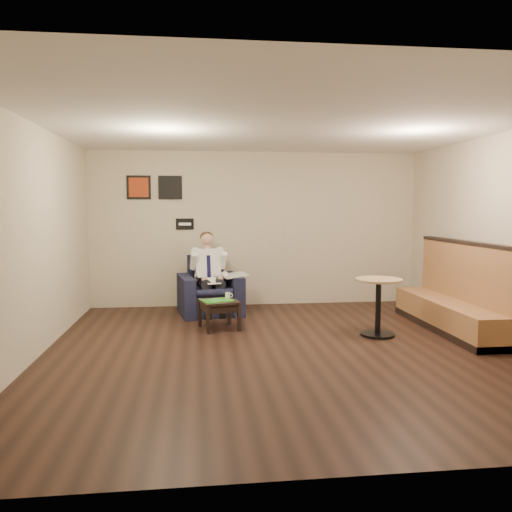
{
  "coord_description": "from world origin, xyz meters",
  "views": [
    {
      "loc": [
        -1.08,
        -6.09,
        1.8
      ],
      "look_at": [
        -0.22,
        1.2,
        1.08
      ],
      "focal_mm": 35.0,
      "sensor_mm": 36.0,
      "label": 1
    }
  ],
  "objects": [
    {
      "name": "wall_back",
      "position": [
        0.0,
        3.0,
        1.4
      ],
      "size": [
        6.0,
        0.02,
        2.8
      ],
      "primitive_type": "cube",
      "color": "beige",
      "rests_on": "ground"
    },
    {
      "name": "armchair",
      "position": [
        -0.88,
        2.29,
        0.48
      ],
      "size": [
        1.15,
        1.15,
        0.97
      ],
      "primitive_type": "cube",
      "rotation": [
        0.0,
        0.0,
        0.16
      ],
      "color": "black",
      "rests_on": "ground"
    },
    {
      "name": "wall_left",
      "position": [
        -3.0,
        0.0,
        1.4
      ],
      "size": [
        0.02,
        6.0,
        2.8
      ],
      "primitive_type": "cube",
      "color": "beige",
      "rests_on": "ground"
    },
    {
      "name": "green_folder",
      "position": [
        -0.8,
        1.17,
        0.43
      ],
      "size": [
        0.51,
        0.44,
        0.01
      ],
      "primitive_type": "cube",
      "rotation": [
        0.0,
        0.0,
        0.38
      ],
      "color": "green",
      "rests_on": "side_table"
    },
    {
      "name": "art_print_left",
      "position": [
        -2.1,
        2.98,
        2.15
      ],
      "size": [
        0.42,
        0.03,
        0.42
      ],
      "primitive_type": "cube",
      "color": "#AC3815",
      "rests_on": "wall_back"
    },
    {
      "name": "banquette",
      "position": [
        2.59,
        0.76,
        0.64
      ],
      "size": [
        0.6,
        2.52,
        1.29
      ],
      "primitive_type": "cube",
      "color": "#98663B",
      "rests_on": "ground"
    },
    {
      "name": "side_table",
      "position": [
        -0.77,
        1.19,
        0.21
      ],
      "size": [
        0.63,
        0.63,
        0.43
      ],
      "primitive_type": "cube",
      "rotation": [
        0.0,
        0.0,
        0.24
      ],
      "color": "black",
      "rests_on": "ground"
    },
    {
      "name": "seating_sign",
      "position": [
        -1.3,
        2.98,
        1.5
      ],
      "size": [
        0.32,
        0.02,
        0.2
      ],
      "primitive_type": "cube",
      "color": "black",
      "rests_on": "wall_back"
    },
    {
      "name": "cafe_table",
      "position": [
        1.43,
        0.55,
        0.4
      ],
      "size": [
        0.77,
        0.77,
        0.81
      ],
      "primitive_type": "cylinder",
      "rotation": [
        0.0,
        0.0,
        -0.21
      ],
      "color": "tan",
      "rests_on": "ground"
    },
    {
      "name": "wall_front",
      "position": [
        0.0,
        -3.0,
        1.4
      ],
      "size": [
        6.0,
        0.02,
        2.8
      ],
      "primitive_type": "cube",
      "color": "beige",
      "rests_on": "ground"
    },
    {
      "name": "lap_papers",
      "position": [
        -0.84,
        2.06,
        0.59
      ],
      "size": [
        0.29,
        0.36,
        0.01
      ],
      "primitive_type": "cube",
      "rotation": [
        0.0,
        0.0,
        0.23
      ],
      "color": "white",
      "rests_on": "seated_man"
    },
    {
      "name": "wall_right",
      "position": [
        3.0,
        0.0,
        1.4
      ],
      "size": [
        0.02,
        6.0,
        2.8
      ],
      "primitive_type": "cube",
      "color": "beige",
      "rests_on": "ground"
    },
    {
      "name": "smartphone",
      "position": [
        -0.76,
        1.35,
        0.43
      ],
      "size": [
        0.14,
        0.08,
        0.01
      ],
      "primitive_type": "cube",
      "rotation": [
        0.0,
        0.0,
        0.07
      ],
      "color": "black",
      "rests_on": "side_table"
    },
    {
      "name": "coffee_mug",
      "position": [
        -0.63,
        1.34,
        0.47
      ],
      "size": [
        0.09,
        0.09,
        0.09
      ],
      "primitive_type": "cylinder",
      "rotation": [
        0.0,
        0.0,
        0.24
      ],
      "color": "white",
      "rests_on": "side_table"
    },
    {
      "name": "seated_man",
      "position": [
        -0.86,
        2.17,
        0.66
      ],
      "size": [
        0.77,
        1.03,
        1.32
      ],
      "primitive_type": null,
      "rotation": [
        0.0,
        0.0,
        0.16
      ],
      "color": "white",
      "rests_on": "armchair"
    },
    {
      "name": "newspaper",
      "position": [
        -0.46,
        2.25,
        0.66
      ],
      "size": [
        0.52,
        0.6,
        0.01
      ],
      "primitive_type": "cube",
      "rotation": [
        0.0,
        0.0,
        0.21
      ],
      "color": "silver",
      "rests_on": "armchair"
    },
    {
      "name": "ceiling",
      "position": [
        0.0,
        0.0,
        2.8
      ],
      "size": [
        6.0,
        6.0,
        0.02
      ],
      "primitive_type": "cube",
      "color": "white",
      "rests_on": "wall_back"
    },
    {
      "name": "ground",
      "position": [
        0.0,
        0.0,
        0.0
      ],
      "size": [
        6.0,
        6.0,
        0.0
      ],
      "primitive_type": "plane",
      "color": "black",
      "rests_on": "ground"
    },
    {
      "name": "art_print_right",
      "position": [
        -1.55,
        2.98,
        2.15
      ],
      "size": [
        0.42,
        0.03,
        0.42
      ],
      "primitive_type": "cube",
      "color": "black",
      "rests_on": "wall_back"
    }
  ]
}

